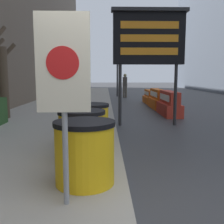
% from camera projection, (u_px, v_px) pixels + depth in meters
% --- Properties ---
extents(barrel_drum_foreground, '(0.78, 0.78, 0.82)m').
position_uv_depth(barrel_drum_foreground, '(85.00, 152.00, 3.35)').
color(barrel_drum_foreground, yellow).
rests_on(barrel_drum_foreground, sidewalk_left).
extents(barrel_drum_middle, '(0.78, 0.78, 0.82)m').
position_uv_depth(barrel_drum_middle, '(82.00, 135.00, 4.36)').
color(barrel_drum_middle, yellow).
rests_on(barrel_drum_middle, sidewalk_left).
extents(barrel_drum_back, '(0.78, 0.78, 0.82)m').
position_uv_depth(barrel_drum_back, '(90.00, 123.00, 5.38)').
color(barrel_drum_back, yellow).
rests_on(barrel_drum_back, sidewalk_left).
extents(warning_sign, '(0.55, 0.08, 2.00)m').
position_uv_depth(warning_sign, '(63.00, 78.00, 2.65)').
color(warning_sign, gray).
rests_on(warning_sign, sidewalk_left).
extents(message_board, '(2.28, 0.36, 3.52)m').
position_uv_depth(message_board, '(149.00, 39.00, 7.90)').
color(message_board, '#28282B').
rests_on(message_board, ground_plane).
extents(jersey_barrier_red_striped, '(0.63, 1.95, 0.95)m').
position_uv_depth(jersey_barrier_red_striped, '(169.00, 105.00, 10.32)').
color(jersey_barrier_red_striped, red).
rests_on(jersey_barrier_red_striped, ground_plane).
extents(jersey_barrier_orange_far, '(0.62, 2.17, 0.91)m').
position_uv_depth(jersey_barrier_orange_far, '(158.00, 100.00, 12.61)').
color(jersey_barrier_orange_far, orange).
rests_on(jersey_barrier_orange_far, ground_plane).
extents(jersey_barrier_orange_near, '(0.57, 1.79, 0.76)m').
position_uv_depth(jersey_barrier_orange_near, '(150.00, 97.00, 14.89)').
color(jersey_barrier_orange_near, orange).
rests_on(jersey_barrier_orange_near, ground_plane).
extents(traffic_cone_near, '(0.39, 0.39, 0.70)m').
position_uv_depth(traffic_cone_near, '(161.00, 102.00, 12.13)').
color(traffic_cone_near, black).
rests_on(traffic_cone_near, ground_plane).
extents(traffic_cone_mid, '(0.43, 0.43, 0.77)m').
position_uv_depth(traffic_cone_mid, '(158.00, 93.00, 17.93)').
color(traffic_cone_mid, black).
rests_on(traffic_cone_mid, ground_plane).
extents(traffic_light_near_curb, '(0.28, 0.45, 3.83)m').
position_uv_depth(traffic_light_near_curb, '(117.00, 59.00, 19.47)').
color(traffic_light_near_curb, '#2D2D30').
rests_on(traffic_light_near_curb, ground_plane).
extents(pedestrian_worker, '(0.36, 0.49, 1.70)m').
position_uv_depth(pedestrian_worker, '(125.00, 84.00, 18.73)').
color(pedestrian_worker, '#514C42').
rests_on(pedestrian_worker, ground_plane).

